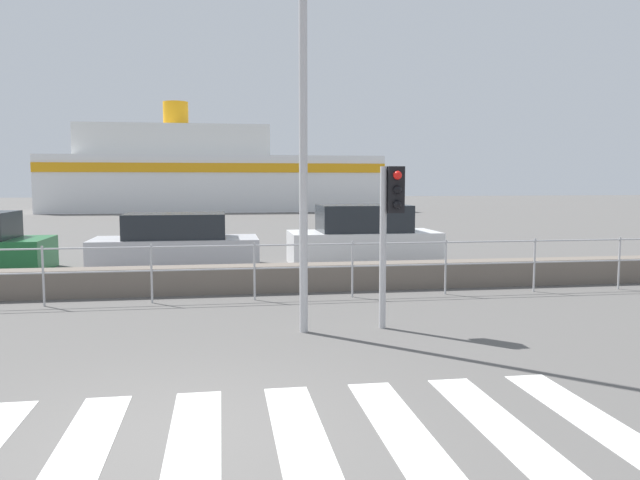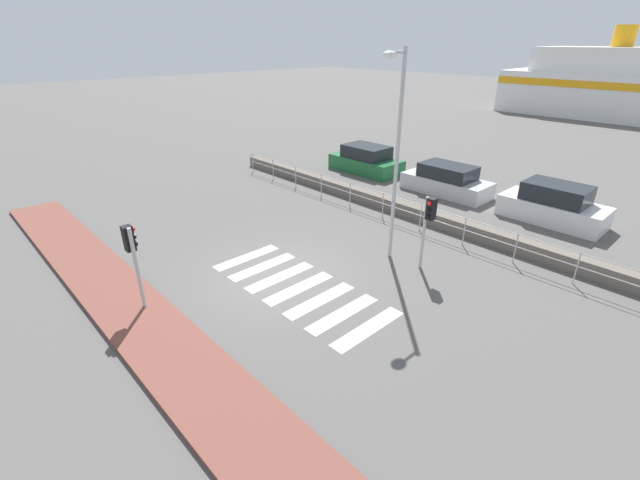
% 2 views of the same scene
% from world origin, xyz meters
% --- Properties ---
extents(ground_plane, '(160.00, 160.00, 0.00)m').
position_xyz_m(ground_plane, '(0.00, 0.00, 0.00)').
color(ground_plane, '#565451').
extents(sidewalk_brick, '(24.00, 1.80, 0.12)m').
position_xyz_m(sidewalk_brick, '(0.00, -4.10, 0.06)').
color(sidewalk_brick, brown).
rests_on(sidewalk_brick, ground_plane).
extents(crosswalk, '(5.85, 2.40, 0.01)m').
position_xyz_m(crosswalk, '(0.98, 0.00, 0.00)').
color(crosswalk, silver).
rests_on(crosswalk, ground_plane).
extents(seawall, '(22.49, 0.55, 0.53)m').
position_xyz_m(seawall, '(0.00, 7.06, 0.26)').
color(seawall, '#6B6056').
rests_on(seawall, ground_plane).
extents(harbor_fence, '(20.28, 0.04, 1.06)m').
position_xyz_m(harbor_fence, '(0.00, 6.19, 0.71)').
color(harbor_fence, '#B2B2B5').
rests_on(harbor_fence, ground_plane).
extents(traffic_light_near, '(0.34, 0.32, 2.43)m').
position_xyz_m(traffic_light_near, '(-1.15, -3.77, 1.79)').
color(traffic_light_near, '#B2B2B5').
rests_on(traffic_light_near, ground_plane).
extents(traffic_light_far, '(0.34, 0.32, 2.40)m').
position_xyz_m(traffic_light_far, '(2.80, 3.67, 1.77)').
color(traffic_light_far, '#B2B2B5').
rests_on(traffic_light_far, ground_plane).
extents(streetlamp, '(0.32, 0.96, 6.51)m').
position_xyz_m(streetlamp, '(1.49, 3.47, 3.98)').
color(streetlamp, '#B2B2B5').
rests_on(streetlamp, ground_plane).
extents(ferry_boat, '(23.49, 8.45, 7.87)m').
position_xyz_m(ferry_boat, '(-0.57, 41.79, 2.59)').
color(ferry_boat, white).
rests_on(ferry_boat, ground_plane).
extents(parked_car_green, '(4.02, 1.89, 1.45)m').
position_xyz_m(parked_car_green, '(-5.87, 10.79, 0.62)').
color(parked_car_green, '#1E6633').
rests_on(parked_car_green, ground_plane).
extents(parked_car_silver, '(4.11, 1.76, 1.38)m').
position_xyz_m(parked_car_silver, '(-0.81, 10.79, 0.59)').
color(parked_car_silver, '#BCBCC1').
rests_on(parked_car_silver, ground_plane).
extents(parked_car_white, '(3.89, 1.77, 1.56)m').
position_xyz_m(parked_car_white, '(4.03, 10.79, 0.66)').
color(parked_car_white, silver).
rests_on(parked_car_white, ground_plane).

